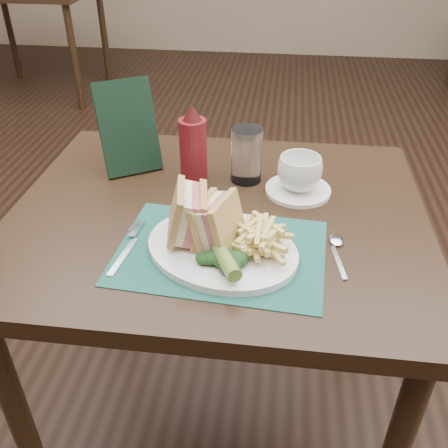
{
  "coord_description": "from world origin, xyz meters",
  "views": [
    {
      "loc": [
        0.13,
        -1.41,
        1.34
      ],
      "look_at": [
        0.03,
        -0.62,
        0.8
      ],
      "focal_mm": 40.0,
      "sensor_mm": 36.0,
      "label": 1
    }
  ],
  "objects_px": {
    "placemat": "(221,252)",
    "sandwich_half_b": "(207,219)",
    "check_presenter": "(128,127)",
    "table_bg_left": "(39,42)",
    "sandwich_half_a": "(176,214)",
    "drinking_glass": "(246,155)",
    "plate": "(222,249)",
    "coffee_cup": "(300,173)",
    "ketchup_bottle": "(193,143)",
    "table_main": "(219,332)",
    "saucer": "(298,190)"
  },
  "relations": [
    {
      "from": "placemat",
      "to": "sandwich_half_b",
      "type": "relative_size",
      "value": 3.94
    },
    {
      "from": "saucer",
      "to": "check_presenter",
      "type": "distance_m",
      "value": 0.43
    },
    {
      "from": "table_bg_left",
      "to": "plate",
      "type": "relative_size",
      "value": 3.0
    },
    {
      "from": "plate",
      "to": "sandwich_half_b",
      "type": "relative_size",
      "value": 2.98
    },
    {
      "from": "ketchup_bottle",
      "to": "saucer",
      "type": "bearing_deg",
      "value": -7.56
    },
    {
      "from": "sandwich_half_b",
      "to": "coffee_cup",
      "type": "height_order",
      "value": "sandwich_half_b"
    },
    {
      "from": "plate",
      "to": "drinking_glass",
      "type": "height_order",
      "value": "drinking_glass"
    },
    {
      "from": "check_presenter",
      "to": "drinking_glass",
      "type": "bearing_deg",
      "value": -35.81
    },
    {
      "from": "plate",
      "to": "ketchup_bottle",
      "type": "distance_m",
      "value": 0.31
    },
    {
      "from": "plate",
      "to": "saucer",
      "type": "relative_size",
      "value": 2.0
    },
    {
      "from": "plate",
      "to": "drinking_glass",
      "type": "relative_size",
      "value": 2.31
    },
    {
      "from": "table_bg_left",
      "to": "saucer",
      "type": "bearing_deg",
      "value": -54.17
    },
    {
      "from": "plate",
      "to": "check_presenter",
      "type": "relative_size",
      "value": 1.34
    },
    {
      "from": "placemat",
      "to": "ketchup_bottle",
      "type": "distance_m",
      "value": 0.31
    },
    {
      "from": "coffee_cup",
      "to": "check_presenter",
      "type": "height_order",
      "value": "check_presenter"
    },
    {
      "from": "ketchup_bottle",
      "to": "check_presenter",
      "type": "xyz_separation_m",
      "value": [
        -0.16,
        0.04,
        0.02
      ]
    },
    {
      "from": "check_presenter",
      "to": "table_bg_left",
      "type": "bearing_deg",
      "value": 89.0
    },
    {
      "from": "table_bg_left",
      "to": "ketchup_bottle",
      "type": "xyz_separation_m",
      "value": [
        1.64,
        -2.58,
        0.47
      ]
    },
    {
      "from": "coffee_cup",
      "to": "placemat",
      "type": "bearing_deg",
      "value": -120.57
    },
    {
      "from": "sandwich_half_a",
      "to": "drinking_glass",
      "type": "relative_size",
      "value": 0.84
    },
    {
      "from": "table_bg_left",
      "to": "drinking_glass",
      "type": "distance_m",
      "value": 3.14
    },
    {
      "from": "ketchup_bottle",
      "to": "sandwich_half_a",
      "type": "bearing_deg",
      "value": -86.89
    },
    {
      "from": "table_bg_left",
      "to": "check_presenter",
      "type": "xyz_separation_m",
      "value": [
        1.47,
        -2.54,
        0.48
      ]
    },
    {
      "from": "ketchup_bottle",
      "to": "table_main",
      "type": "bearing_deg",
      "value": -60.72
    },
    {
      "from": "sandwich_half_b",
      "to": "check_presenter",
      "type": "bearing_deg",
      "value": 146.12
    },
    {
      "from": "saucer",
      "to": "coffee_cup",
      "type": "height_order",
      "value": "coffee_cup"
    },
    {
      "from": "plate",
      "to": "coffee_cup",
      "type": "height_order",
      "value": "coffee_cup"
    },
    {
      "from": "table_main",
      "to": "sandwich_half_b",
      "type": "distance_m",
      "value": 0.46
    },
    {
      "from": "sandwich_half_b",
      "to": "placemat",
      "type": "bearing_deg",
      "value": -3.03
    },
    {
      "from": "plate",
      "to": "coffee_cup",
      "type": "distance_m",
      "value": 0.29
    },
    {
      "from": "placemat",
      "to": "drinking_glass",
      "type": "relative_size",
      "value": 3.05
    },
    {
      "from": "table_main",
      "to": "table_bg_left",
      "type": "distance_m",
      "value": 3.21
    },
    {
      "from": "coffee_cup",
      "to": "ketchup_bottle",
      "type": "distance_m",
      "value": 0.25
    },
    {
      "from": "sandwich_half_a",
      "to": "ketchup_bottle",
      "type": "height_order",
      "value": "ketchup_bottle"
    },
    {
      "from": "table_main",
      "to": "table_bg_left",
      "type": "relative_size",
      "value": 1.0
    },
    {
      "from": "plate",
      "to": "sandwich_half_b",
      "type": "xyz_separation_m",
      "value": [
        -0.03,
        0.01,
        0.06
      ]
    },
    {
      "from": "table_bg_left",
      "to": "saucer",
      "type": "distance_m",
      "value": 3.24
    },
    {
      "from": "plate",
      "to": "placemat",
      "type": "bearing_deg",
      "value": 165.12
    },
    {
      "from": "placemat",
      "to": "coffee_cup",
      "type": "relative_size",
      "value": 3.94
    },
    {
      "from": "sandwich_half_b",
      "to": "saucer",
      "type": "distance_m",
      "value": 0.3
    },
    {
      "from": "table_bg_left",
      "to": "ketchup_bottle",
      "type": "distance_m",
      "value": 3.09
    },
    {
      "from": "saucer",
      "to": "coffee_cup",
      "type": "distance_m",
      "value": 0.04
    },
    {
      "from": "coffee_cup",
      "to": "table_main",
      "type": "bearing_deg",
      "value": -149.57
    },
    {
      "from": "plate",
      "to": "check_presenter",
      "type": "bearing_deg",
      "value": 152.96
    },
    {
      "from": "table_main",
      "to": "plate",
      "type": "height_order",
      "value": "plate"
    },
    {
      "from": "coffee_cup",
      "to": "check_presenter",
      "type": "bearing_deg",
      "value": 170.62
    },
    {
      "from": "sandwich_half_a",
      "to": "sandwich_half_b",
      "type": "xyz_separation_m",
      "value": [
        0.06,
        -0.0,
        -0.0
      ]
    },
    {
      "from": "sandwich_half_a",
      "to": "saucer",
      "type": "xyz_separation_m",
      "value": [
        0.23,
        0.23,
        -0.07
      ]
    },
    {
      "from": "sandwich_half_b",
      "to": "saucer",
      "type": "height_order",
      "value": "sandwich_half_b"
    },
    {
      "from": "sandwich_half_b",
      "to": "check_presenter",
      "type": "height_order",
      "value": "check_presenter"
    }
  ]
}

